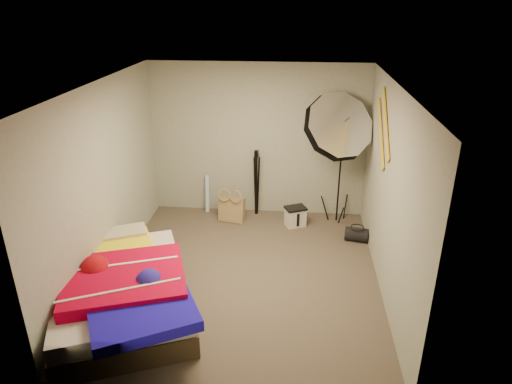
# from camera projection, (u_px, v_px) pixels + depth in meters

# --- Properties ---
(floor) EXTENTS (4.00, 4.00, 0.00)m
(floor) POSITION_uv_depth(u_px,v_px,m) (244.00, 275.00, 6.06)
(floor) COLOR brown
(floor) RESTS_ON ground
(ceiling) EXTENTS (4.00, 4.00, 0.00)m
(ceiling) POSITION_uv_depth(u_px,v_px,m) (242.00, 85.00, 5.07)
(ceiling) COLOR silver
(ceiling) RESTS_ON wall_back
(wall_back) EXTENTS (3.50, 0.00, 3.50)m
(wall_back) POSITION_uv_depth(u_px,v_px,m) (258.00, 141.00, 7.40)
(wall_back) COLOR #9BA191
(wall_back) RESTS_ON floor
(wall_front) EXTENTS (3.50, 0.00, 3.50)m
(wall_front) POSITION_uv_depth(u_px,v_px,m) (214.00, 283.00, 3.74)
(wall_front) COLOR #9BA191
(wall_front) RESTS_ON floor
(wall_left) EXTENTS (0.00, 4.00, 4.00)m
(wall_left) POSITION_uv_depth(u_px,v_px,m) (105.00, 183.00, 5.72)
(wall_left) COLOR #9BA191
(wall_left) RESTS_ON floor
(wall_right) EXTENTS (0.00, 4.00, 4.00)m
(wall_right) POSITION_uv_depth(u_px,v_px,m) (389.00, 194.00, 5.42)
(wall_right) COLOR #9BA191
(wall_right) RESTS_ON floor
(tote_bag) EXTENTS (0.46, 0.28, 0.44)m
(tote_bag) POSITION_uv_depth(u_px,v_px,m) (232.00, 209.00, 7.45)
(tote_bag) COLOR tan
(tote_bag) RESTS_ON floor
(wrapping_roll) EXTENTS (0.08, 0.19, 0.64)m
(wrapping_roll) POSITION_uv_depth(u_px,v_px,m) (207.00, 194.00, 7.75)
(wrapping_roll) COLOR #6195E0
(wrapping_roll) RESTS_ON floor
(camera_case) EXTENTS (0.36, 0.32, 0.30)m
(camera_case) POSITION_uv_depth(u_px,v_px,m) (295.00, 217.00, 7.31)
(camera_case) COLOR silver
(camera_case) RESTS_ON floor
(duffel_bag) EXTENTS (0.37, 0.27, 0.21)m
(duffel_bag) POSITION_uv_depth(u_px,v_px,m) (357.00, 234.00, 6.88)
(duffel_bag) COLOR black
(duffel_bag) RESTS_ON floor
(wall_stripe_upper) EXTENTS (0.02, 0.91, 0.78)m
(wall_stripe_upper) POSITION_uv_depth(u_px,v_px,m) (386.00, 123.00, 5.69)
(wall_stripe_upper) COLOR gold
(wall_stripe_upper) RESTS_ON wall_right
(wall_stripe_lower) EXTENTS (0.02, 0.91, 0.78)m
(wall_stripe_lower) POSITION_uv_depth(u_px,v_px,m) (381.00, 133.00, 6.00)
(wall_stripe_lower) COLOR gold
(wall_stripe_lower) RESTS_ON wall_right
(bed) EXTENTS (2.18, 2.47, 0.61)m
(bed) POSITION_uv_depth(u_px,v_px,m) (122.00, 289.00, 5.26)
(bed) COLOR #403222
(bed) RESTS_ON floor
(photo_umbrella) EXTENTS (1.16, 1.10, 2.25)m
(photo_umbrella) POSITION_uv_depth(u_px,v_px,m) (336.00, 128.00, 6.75)
(photo_umbrella) COLOR black
(photo_umbrella) RESTS_ON floor
(camera_tripod) EXTENTS (0.07, 0.07, 1.13)m
(camera_tripod) POSITION_uv_depth(u_px,v_px,m) (256.00, 178.00, 7.52)
(camera_tripod) COLOR black
(camera_tripod) RESTS_ON floor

